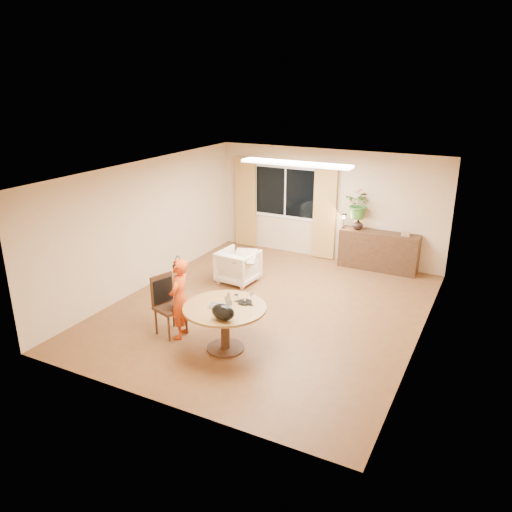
{
  "coord_description": "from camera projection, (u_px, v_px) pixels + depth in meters",
  "views": [
    {
      "loc": [
        3.7,
        -7.69,
        4.11
      ],
      "look_at": [
        -0.14,
        -0.2,
        1.1
      ],
      "focal_mm": 35.0,
      "sensor_mm": 36.0,
      "label": 1
    }
  ],
  "objects": [
    {
      "name": "child",
      "position": [
        180.0,
        299.0,
        8.2
      ],
      "size": [
        0.56,
        0.42,
        1.37
      ],
      "primitive_type": "imported",
      "rotation": [
        0.0,
        0.0,
        -1.37
      ],
      "color": "red",
      "rests_on": "floor"
    },
    {
      "name": "dining_chair",
      "position": [
        170.0,
        306.0,
        8.33
      ],
      "size": [
        0.6,
        0.57,
        1.03
      ],
      "primitive_type": null,
      "rotation": [
        0.0,
        0.0,
        -0.3
      ],
      "color": "black",
      "rests_on": "floor"
    },
    {
      "name": "pot_lid",
      "position": [
        245.0,
        302.0,
        7.91
      ],
      "size": [
        0.26,
        0.26,
        0.04
      ],
      "primitive_type": null,
      "rotation": [
        0.0,
        0.0,
        -0.11
      ],
      "color": "white",
      "rests_on": "dining_table"
    },
    {
      "name": "sideboard",
      "position": [
        378.0,
        251.0,
        11.22
      ],
      "size": [
        1.75,
        0.43,
        0.88
      ],
      "primitive_type": "cube",
      "color": "black",
      "rests_on": "floor"
    },
    {
      "name": "wine_glass",
      "position": [
        251.0,
        300.0,
        7.78
      ],
      "size": [
        0.09,
        0.09,
        0.2
      ],
      "primitive_type": null,
      "rotation": [
        0.0,
        0.0,
        0.27
      ],
      "color": "white",
      "rests_on": "dining_table"
    },
    {
      "name": "armchair",
      "position": [
        238.0,
        266.0,
        10.55
      ],
      "size": [
        0.81,
        0.83,
        0.71
      ],
      "primitive_type": "imported",
      "rotation": [
        0.0,
        0.0,
        3.07
      ],
      "color": "beige",
      "rests_on": "floor"
    },
    {
      "name": "window",
      "position": [
        285.0,
        192.0,
        12.09
      ],
      "size": [
        1.7,
        0.03,
        1.3
      ],
      "color": "white",
      "rests_on": "wall_back"
    },
    {
      "name": "vase",
      "position": [
        358.0,
        224.0,
        11.25
      ],
      "size": [
        0.29,
        0.29,
        0.25
      ],
      "primitive_type": "imported",
      "rotation": [
        0.0,
        0.0,
        0.24
      ],
      "color": "black",
      "rests_on": "sideboard"
    },
    {
      "name": "curtain_right",
      "position": [
        325.0,
        212.0,
        11.69
      ],
      "size": [
        0.55,
        0.08,
        2.25
      ],
      "primitive_type": "cube",
      "color": "olive",
      "rests_on": "wall_back"
    },
    {
      "name": "bouquet",
      "position": [
        360.0,
        204.0,
        11.1
      ],
      "size": [
        0.68,
        0.61,
        0.66
      ],
      "primitive_type": "imported",
      "rotation": [
        0.0,
        0.0,
        -0.18
      ],
      "color": "#2E6F29",
      "rests_on": "vase"
    },
    {
      "name": "floor",
      "position": [
        267.0,
        309.0,
        9.41
      ],
      "size": [
        6.5,
        6.5,
        0.0
      ],
      "primitive_type": "plane",
      "color": "brown",
      "rests_on": "ground"
    },
    {
      "name": "laptop",
      "position": [
        219.0,
        300.0,
        7.75
      ],
      "size": [
        0.38,
        0.3,
        0.22
      ],
      "primitive_type": null,
      "rotation": [
        0.0,
        0.0,
        0.24
      ],
      "color": "#B7B7BC",
      "rests_on": "dining_table"
    },
    {
      "name": "desk_lamp",
      "position": [
        344.0,
        221.0,
        11.33
      ],
      "size": [
        0.15,
        0.15,
        0.35
      ],
      "primitive_type": null,
      "rotation": [
        0.0,
        0.0,
        -0.02
      ],
      "color": "black",
      "rests_on": "sideboard"
    },
    {
      "name": "throw",
      "position": [
        245.0,
        252.0,
        10.26
      ],
      "size": [
        0.6,
        0.66,
        0.03
      ],
      "primitive_type": null,
      "rotation": [
        0.0,
        0.0,
        0.31
      ],
      "color": "beige",
      "rests_on": "armchair"
    },
    {
      "name": "tumbler",
      "position": [
        236.0,
        298.0,
        7.95
      ],
      "size": [
        0.08,
        0.08,
        0.11
      ],
      "primitive_type": null,
      "rotation": [
        0.0,
        0.0,
        0.05
      ],
      "color": "white",
      "rests_on": "dining_table"
    },
    {
      "name": "wall_back",
      "position": [
        328.0,
        205.0,
        11.7
      ],
      "size": [
        5.5,
        0.0,
        5.5
      ],
      "primitive_type": "plane",
      "rotation": [
        1.57,
        0.0,
        0.0
      ],
      "color": "#D6B28B",
      "rests_on": "floor"
    },
    {
      "name": "wall_left",
      "position": [
        147.0,
        224.0,
        10.16
      ],
      "size": [
        0.0,
        6.5,
        6.5
      ],
      "primitive_type": "plane",
      "rotation": [
        1.57,
        0.0,
        1.57
      ],
      "color": "#D6B28B",
      "rests_on": "floor"
    },
    {
      "name": "book_stack",
      "position": [
        406.0,
        234.0,
        10.82
      ],
      "size": [
        0.2,
        0.16,
        0.08
      ],
      "primitive_type": null,
      "rotation": [
        0.0,
        0.0,
        -0.09
      ],
      "color": "#98734D",
      "rests_on": "sideboard"
    },
    {
      "name": "ceiling",
      "position": [
        269.0,
        172.0,
        8.54
      ],
      "size": [
        6.5,
        6.5,
        0.0
      ],
      "primitive_type": "plane",
      "rotation": [
        3.14,
        0.0,
        0.0
      ],
      "color": "white",
      "rests_on": "wall_back"
    },
    {
      "name": "curtain_left",
      "position": [
        246.0,
        202.0,
        12.59
      ],
      "size": [
        0.55,
        0.08,
        2.25
      ],
      "primitive_type": "cube",
      "color": "olive",
      "rests_on": "wall_back"
    },
    {
      "name": "wall_right",
      "position": [
        426.0,
        269.0,
        7.79
      ],
      "size": [
        0.0,
        6.5,
        6.5
      ],
      "primitive_type": "plane",
      "rotation": [
        1.57,
        0.0,
        -1.57
      ],
      "color": "#D6B28B",
      "rests_on": "floor"
    },
    {
      "name": "ceiling_panel",
      "position": [
        296.0,
        164.0,
        9.55
      ],
      "size": [
        2.2,
        0.35,
        0.05
      ],
      "primitive_type": "cube",
      "color": "white",
      "rests_on": "ceiling"
    },
    {
      "name": "handbag",
      "position": [
        223.0,
        312.0,
        7.31
      ],
      "size": [
        0.42,
        0.31,
        0.25
      ],
      "primitive_type": null,
      "rotation": [
        0.0,
        0.0,
        0.27
      ],
      "color": "black",
      "rests_on": "dining_table"
    },
    {
      "name": "dining_table",
      "position": [
        225.0,
        316.0,
        7.83
      ],
      "size": [
        1.31,
        1.31,
        0.75
      ],
      "color": "brown",
      "rests_on": "floor"
    }
  ]
}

